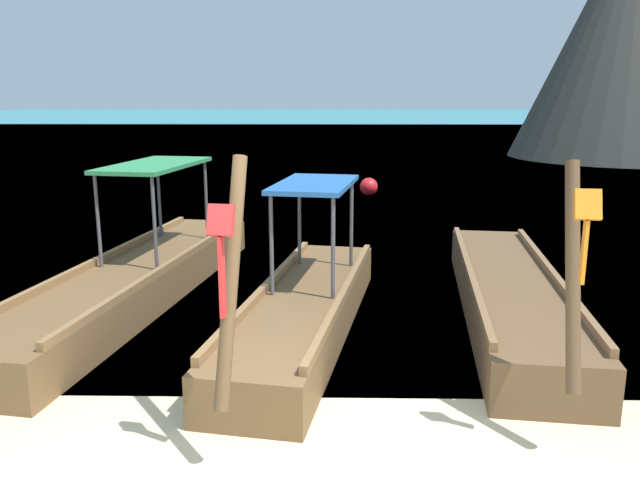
{
  "coord_description": "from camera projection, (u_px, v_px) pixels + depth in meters",
  "views": [
    {
      "loc": [
        0.14,
        -4.53,
        2.95
      ],
      "look_at": [
        0.0,
        3.31,
        1.15
      ],
      "focal_mm": 35.86,
      "sensor_mm": 36.0,
      "label": 1
    }
  ],
  "objects": [
    {
      "name": "sea_water",
      "position": [
        330.0,
        124.0,
        64.83
      ],
      "size": [
        120.0,
        120.0,
        0.0
      ],
      "primitive_type": "plane",
      "color": "teal",
      "rests_on": "ground"
    },
    {
      "name": "longtail_boat_red_ribbon",
      "position": [
        304.0,
        308.0,
        8.0
      ],
      "size": [
        1.96,
        5.73,
        2.48
      ],
      "color": "brown",
      "rests_on": "ground"
    },
    {
      "name": "ground",
      "position": [
        312.0,
        474.0,
        5.08
      ],
      "size": [
        120.0,
        120.0,
        0.0
      ],
      "primitive_type": "plane",
      "color": "beige"
    },
    {
      "name": "mooring_buoy_near",
      "position": [
        369.0,
        187.0,
        18.88
      ],
      "size": [
        0.53,
        0.53,
        0.53
      ],
      "color": "red",
      "rests_on": "sea_water"
    },
    {
      "name": "longtail_boat_orange_ribbon",
      "position": [
        509.0,
        295.0,
        8.62
      ],
      "size": [
        1.88,
        6.52,
        2.41
      ],
      "color": "brown",
      "rests_on": "ground"
    },
    {
      "name": "karst_rock",
      "position": [
        635.0,
        32.0,
        29.23
      ],
      "size": [
        10.87,
        10.29,
        11.78
      ],
      "color": "#383833",
      "rests_on": "ground"
    },
    {
      "name": "longtail_boat_blue_ribbon",
      "position": [
        136.0,
        279.0,
        9.26
      ],
      "size": [
        2.28,
        7.29,
        2.85
      ],
      "color": "brown",
      "rests_on": "ground"
    }
  ]
}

